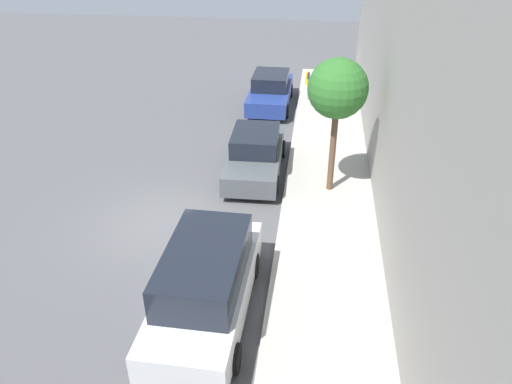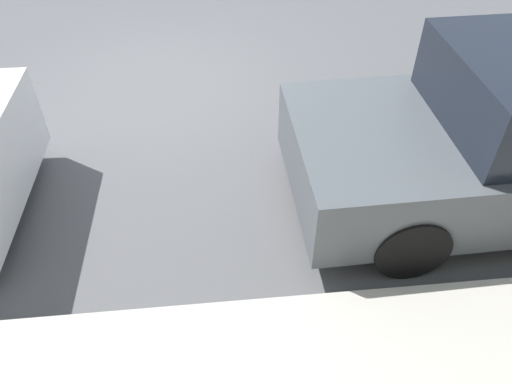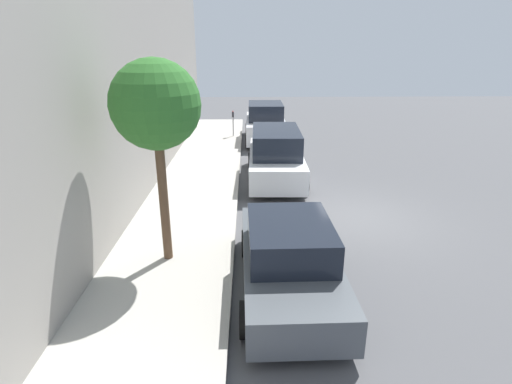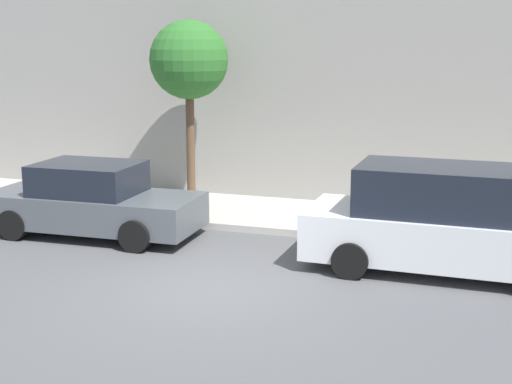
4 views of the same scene
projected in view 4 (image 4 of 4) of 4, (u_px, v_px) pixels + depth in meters
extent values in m
plane|color=#515154|center=(212.00, 289.00, 11.83)|extent=(60.00, 60.00, 0.00)
cube|color=#B2ADA3|center=(291.00, 216.00, 16.42)|extent=(2.91, 32.00, 0.15)
cube|color=silver|center=(445.00, 237.00, 12.60)|extent=(2.00, 4.94, 0.84)
cube|color=black|center=(448.00, 190.00, 12.42)|extent=(1.74, 3.13, 0.84)
cylinder|color=black|center=(350.00, 261.00, 12.29)|extent=(0.22, 0.65, 0.65)
cylinder|color=black|center=(367.00, 234.00, 13.96)|extent=(0.22, 0.65, 0.65)
cube|color=#4C5156|center=(94.00, 209.00, 14.99)|extent=(1.90, 4.54, 0.68)
cube|color=black|center=(88.00, 178.00, 14.88)|extent=(1.63, 2.13, 0.64)
cylinder|color=black|center=(13.00, 225.00, 14.67)|extent=(0.22, 0.64, 0.64)
cylinder|color=black|center=(60.00, 207.00, 16.25)|extent=(0.22, 0.64, 0.64)
cylinder|color=black|center=(135.00, 236.00, 13.82)|extent=(0.22, 0.64, 0.64)
cylinder|color=black|center=(172.00, 216.00, 15.41)|extent=(0.22, 0.64, 0.64)
cylinder|color=brown|center=(191.00, 144.00, 16.89)|extent=(0.20, 0.20, 2.95)
sphere|color=#2D6B28|center=(189.00, 60.00, 16.47)|extent=(1.83, 1.83, 1.83)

